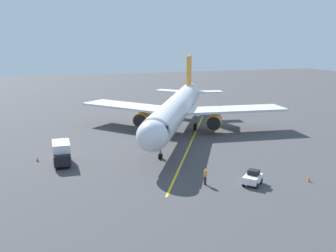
{
  "coord_description": "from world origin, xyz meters",
  "views": [
    {
      "loc": [
        19.64,
        56.0,
        14.74
      ],
      "look_at": [
        3.12,
        6.32,
        3.0
      ],
      "focal_mm": 42.0,
      "sensor_mm": 36.0,
      "label": 1
    }
  ],
  "objects_px": {
    "belt_loader_near_nose": "(161,116)",
    "safety_cone_nose_right": "(37,159)",
    "safety_cone_nose_left": "(309,179)",
    "box_truck_starboard_side": "(62,153)",
    "ground_crew_marshaller": "(205,176)",
    "airplane": "(177,108)",
    "tug_portside": "(253,178)"
  },
  "relations": [
    {
      "from": "tug_portside",
      "to": "safety_cone_nose_left",
      "type": "distance_m",
      "value": 6.19
    },
    {
      "from": "belt_loader_near_nose",
      "to": "safety_cone_nose_left",
      "type": "relative_size",
      "value": 8.5
    },
    {
      "from": "airplane",
      "to": "belt_loader_near_nose",
      "type": "bearing_deg",
      "value": -94.02
    },
    {
      "from": "belt_loader_near_nose",
      "to": "box_truck_starboard_side",
      "type": "xyz_separation_m",
      "value": [
        19.1,
        21.39,
        0.67
      ]
    },
    {
      "from": "box_truck_starboard_side",
      "to": "safety_cone_nose_left",
      "type": "xyz_separation_m",
      "value": [
        -24.24,
        14.27,
        -1.11
      ]
    },
    {
      "from": "safety_cone_nose_right",
      "to": "ground_crew_marshaller",
      "type": "bearing_deg",
      "value": 139.99
    },
    {
      "from": "airplane",
      "to": "safety_cone_nose_left",
      "type": "distance_m",
      "value": 25.65
    },
    {
      "from": "safety_cone_nose_left",
      "to": "safety_cone_nose_right",
      "type": "height_order",
      "value": "same"
    },
    {
      "from": "tug_portside",
      "to": "ground_crew_marshaller",
      "type": "bearing_deg",
      "value": -18.29
    },
    {
      "from": "tug_portside",
      "to": "box_truck_starboard_side",
      "type": "relative_size",
      "value": 0.58
    },
    {
      "from": "ground_crew_marshaller",
      "to": "belt_loader_near_nose",
      "type": "bearing_deg",
      "value": -99.56
    },
    {
      "from": "airplane",
      "to": "safety_cone_nose_right",
      "type": "distance_m",
      "value": 22.99
    },
    {
      "from": "safety_cone_nose_right",
      "to": "belt_loader_near_nose",
      "type": "bearing_deg",
      "value": -138.66
    },
    {
      "from": "airplane",
      "to": "tug_portside",
      "type": "bearing_deg",
      "value": 89.64
    },
    {
      "from": "airplane",
      "to": "tug_portside",
      "type": "relative_size",
      "value": 13.67
    },
    {
      "from": "belt_loader_near_nose",
      "to": "tug_portside",
      "type": "distance_m",
      "value": 34.51
    },
    {
      "from": "tug_portside",
      "to": "safety_cone_nose_left",
      "type": "xyz_separation_m",
      "value": [
        -6.06,
        1.16,
        -0.43
      ]
    },
    {
      "from": "box_truck_starboard_side",
      "to": "safety_cone_nose_right",
      "type": "height_order",
      "value": "box_truck_starboard_side"
    },
    {
      "from": "belt_loader_near_nose",
      "to": "tug_portside",
      "type": "relative_size",
      "value": 1.73
    },
    {
      "from": "belt_loader_near_nose",
      "to": "safety_cone_nose_right",
      "type": "xyz_separation_m",
      "value": [
        21.89,
        19.26,
        -0.44
      ]
    },
    {
      "from": "ground_crew_marshaller",
      "to": "belt_loader_near_nose",
      "type": "relative_size",
      "value": 0.37
    },
    {
      "from": "box_truck_starboard_side",
      "to": "safety_cone_nose_left",
      "type": "relative_size",
      "value": 8.45
    },
    {
      "from": "airplane",
      "to": "tug_portside",
      "type": "xyz_separation_m",
      "value": [
        0.15,
        23.52,
        -3.3
      ]
    },
    {
      "from": "airplane",
      "to": "box_truck_starboard_side",
      "type": "bearing_deg",
      "value": 29.6
    },
    {
      "from": "ground_crew_marshaller",
      "to": "safety_cone_nose_left",
      "type": "distance_m",
      "value": 11.05
    },
    {
      "from": "safety_cone_nose_right",
      "to": "safety_cone_nose_left",
      "type": "bearing_deg",
      "value": 148.75
    },
    {
      "from": "tug_portside",
      "to": "belt_loader_near_nose",
      "type": "bearing_deg",
      "value": -91.53
    },
    {
      "from": "airplane",
      "to": "safety_cone_nose_right",
      "type": "relative_size",
      "value": 67.39
    },
    {
      "from": "safety_cone_nose_right",
      "to": "tug_portside",
      "type": "bearing_deg",
      "value": 143.98
    },
    {
      "from": "box_truck_starboard_side",
      "to": "safety_cone_nose_right",
      "type": "xyz_separation_m",
      "value": [
        2.79,
        -2.13,
        -1.11
      ]
    },
    {
      "from": "belt_loader_near_nose",
      "to": "safety_cone_nose_left",
      "type": "distance_m",
      "value": 36.03
    },
    {
      "from": "box_truck_starboard_side",
      "to": "ground_crew_marshaller",
      "type": "bearing_deg",
      "value": 139.46
    }
  ]
}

